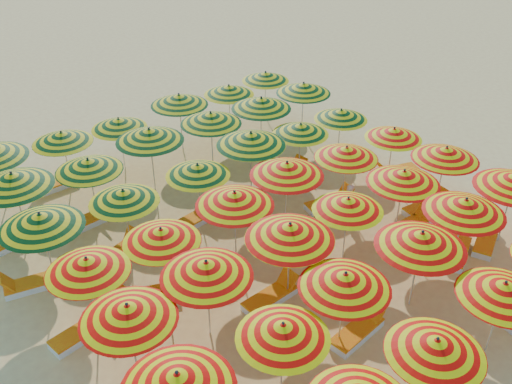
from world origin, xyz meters
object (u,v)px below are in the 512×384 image
umbrella_19 (161,235)px  umbrella_41 (265,76)px  umbrella_6 (178,381)px  lounger_4 (358,331)px  umbrella_17 (446,153)px  umbrella_33 (211,118)px  umbrella_23 (394,133)px  umbrella_34 (261,103)px  umbrella_14 (290,232)px  umbrella_15 (348,204)px  lounger_6 (486,240)px  lounger_18 (9,243)px  umbrella_2 (436,347)px  umbrella_13 (206,269)px  umbrella_3 (504,290)px  lounger_5 (457,253)px  lounger_9 (426,207)px  lounger_13 (396,172)px  umbrella_28 (301,129)px  umbrella_31 (89,165)px  umbrella_20 (235,199)px  umbrella_35 (303,88)px  umbrella_38 (119,124)px  beachgoer_b (277,172)px  umbrella_30 (13,180)px  umbrella_25 (124,196)px  lounger_16 (189,222)px  umbrella_22 (346,153)px  lounger_7 (271,297)px  umbrella_32 (149,135)px  umbrella_24 (41,221)px  lounger_12 (330,203)px  umbrella_9 (421,240)px  beachgoer_a (348,204)px  lounger_14 (33,284)px  umbrella_40 (229,90)px  umbrella_7 (283,331)px  lounger_17 (288,175)px  umbrella_8 (345,281)px  umbrella_21 (287,169)px  umbrella_16 (404,177)px  umbrella_18 (87,265)px  lounger_19 (86,221)px  umbrella_10 (465,206)px  umbrella_27 (251,139)px  lounger_15 (119,254)px  umbrella_26 (198,170)px  umbrella_29 (341,115)px

umbrella_19 → umbrella_41: bearing=37.4°
umbrella_6 → lounger_4: bearing=-0.6°
umbrella_17 → umbrella_33: size_ratio=1.16×
umbrella_23 → umbrella_34: 5.33m
umbrella_6 → umbrella_14: size_ratio=0.85×
umbrella_19 → umbrella_23: bearing=1.2°
umbrella_15 → umbrella_17: umbrella_17 is taller
lounger_6 → lounger_18: 15.42m
umbrella_2 → umbrella_13: 5.60m
umbrella_13 → umbrella_19: size_ratio=1.08×
umbrella_3 → lounger_5: size_ratio=1.30×
lounger_9 → lounger_13: 2.53m
umbrella_28 → umbrella_41: (2.40, 4.98, 0.02)m
umbrella_13 → umbrella_33: bearing=54.5°
umbrella_6 → umbrella_13: 3.43m
umbrella_2 → lounger_18: umbrella_2 is taller
umbrella_6 → umbrella_31: bearing=75.6°
umbrella_20 → umbrella_35: 9.09m
umbrella_35 → umbrella_38: bearing=164.5°
lounger_4 → beachgoer_b: (3.21, 7.12, 0.48)m
umbrella_14 → beachgoer_b: 6.26m
umbrella_20 → lounger_6: umbrella_20 is taller
umbrella_30 → lounger_13: 13.77m
umbrella_25 → lounger_16: (2.15, -0.10, -1.86)m
umbrella_22 → lounger_6: bearing=-67.5°
umbrella_35 → lounger_7: 10.95m
umbrella_32 → umbrella_33: (2.60, -0.05, -0.09)m
umbrella_2 → umbrella_19: size_ratio=1.11×
umbrella_30 → umbrella_34: bearing=-0.5°
umbrella_24 → lounger_12: bearing=-13.4°
umbrella_9 → beachgoer_a: umbrella_9 is taller
umbrella_25 → lounger_12: bearing=-18.2°
lounger_13 → lounger_14: same height
umbrella_2 → umbrella_40: bearing=70.5°
umbrella_2 → umbrella_7: (-2.23, 2.41, -0.04)m
umbrella_24 → lounger_17: umbrella_24 is taller
umbrella_8 → umbrella_21: size_ratio=1.12×
umbrella_16 → umbrella_18: size_ratio=1.04×
umbrella_33 → umbrella_30: bearing=-179.3°
lounger_7 → beachgoer_a: (4.57, 1.42, 0.57)m
lounger_4 → lounger_19: (-3.47, 9.23, 0.00)m
umbrella_16 → umbrella_28: 4.86m
umbrella_10 → lounger_5: 2.14m
umbrella_27 → umbrella_41: bearing=46.3°
lounger_4 → lounger_18: size_ratio=1.00×
lounger_12 → lounger_15: same height
umbrella_41 → umbrella_26: bearing=-144.0°
umbrella_7 → umbrella_38: umbrella_7 is taller
umbrella_15 → umbrella_29: 6.48m
umbrella_23 → lounger_13: 1.88m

